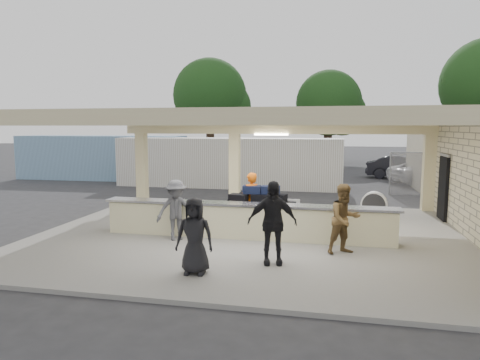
% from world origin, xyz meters
% --- Properties ---
extents(ground, '(120.00, 120.00, 0.00)m').
position_xyz_m(ground, '(0.00, 0.00, 0.00)').
color(ground, '#28282B').
rests_on(ground, ground).
extents(pavilion, '(12.01, 10.00, 3.55)m').
position_xyz_m(pavilion, '(0.21, 0.66, 1.35)').
color(pavilion, slate).
rests_on(pavilion, ground).
extents(baggage_counter, '(8.20, 0.58, 0.98)m').
position_xyz_m(baggage_counter, '(0.00, -0.50, 0.59)').
color(baggage_counter, beige).
rests_on(baggage_counter, pavilion).
extents(luggage_cart, '(2.42, 1.64, 1.33)m').
position_xyz_m(luggage_cart, '(0.14, 0.51, 0.82)').
color(luggage_cart, silver).
rests_on(luggage_cart, pavilion).
extents(drum_fan, '(0.88, 0.47, 0.94)m').
position_xyz_m(drum_fan, '(3.71, 2.71, 0.60)').
color(drum_fan, silver).
rests_on(drum_fan, pavilion).
extents(baggage_handler, '(0.68, 0.69, 1.72)m').
position_xyz_m(baggage_handler, '(-0.07, 0.59, 0.96)').
color(baggage_handler, '#DA580B').
rests_on(baggage_handler, pavilion).
extents(passenger_a, '(0.90, 0.74, 1.71)m').
position_xyz_m(passenger_a, '(2.63, -1.45, 0.96)').
color(passenger_a, brown).
rests_on(passenger_a, pavilion).
extents(passenger_b, '(1.17, 0.62, 1.89)m').
position_xyz_m(passenger_b, '(1.01, -2.58, 1.05)').
color(passenger_b, black).
rests_on(passenger_b, pavilion).
extents(passenger_c, '(1.11, 0.85, 1.65)m').
position_xyz_m(passenger_c, '(-1.83, -1.07, 0.93)').
color(passenger_c, '#444449').
rests_on(passenger_c, pavilion).
extents(passenger_d, '(0.81, 0.38, 1.62)m').
position_xyz_m(passenger_d, '(-0.49, -3.56, 0.91)').
color(passenger_d, black).
rests_on(passenger_d, pavilion).
extents(car_white_a, '(4.99, 3.75, 1.29)m').
position_xyz_m(car_white_a, '(7.78, 13.48, 0.64)').
color(car_white_a, silver).
rests_on(car_white_a, ground).
extents(car_dark, '(4.40, 2.12, 1.41)m').
position_xyz_m(car_dark, '(6.60, 15.67, 0.70)').
color(car_dark, black).
rests_on(car_dark, ground).
extents(container_white, '(11.90, 2.38, 2.58)m').
position_xyz_m(container_white, '(-3.07, 10.25, 1.29)').
color(container_white, silver).
rests_on(container_white, ground).
extents(container_blue, '(10.18, 2.69, 2.63)m').
position_xyz_m(container_blue, '(-11.43, 11.86, 1.32)').
color(container_blue, '#7DA5C8').
rests_on(container_blue, ground).
extents(tree_left, '(6.60, 6.30, 9.00)m').
position_xyz_m(tree_left, '(-7.68, 24.16, 5.59)').
color(tree_left, '#382619').
rests_on(tree_left, ground).
extents(tree_mid, '(6.00, 5.60, 8.00)m').
position_xyz_m(tree_mid, '(2.32, 26.16, 4.96)').
color(tree_mid, '#382619').
rests_on(tree_mid, ground).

